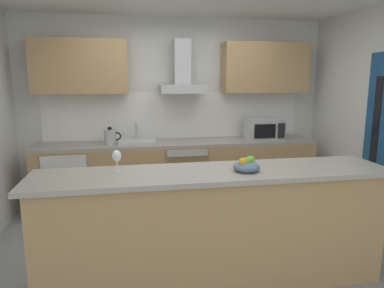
{
  "coord_description": "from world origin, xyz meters",
  "views": [
    {
      "loc": [
        -0.67,
        -3.24,
        1.76
      ],
      "look_at": [
        0.0,
        0.45,
        1.05
      ],
      "focal_mm": 32.59,
      "sensor_mm": 36.0,
      "label": 1
    }
  ],
  "objects_px": {
    "oven": "(184,173)",
    "refrigerator": "(69,181)",
    "microwave": "(264,129)",
    "kettle": "(110,137)",
    "wine_glass": "(117,157)",
    "range_hood": "(182,76)",
    "fruit_bowl": "(247,166)",
    "sink": "(137,141)"
  },
  "relations": [
    {
      "from": "microwave",
      "to": "kettle",
      "type": "xyz_separation_m",
      "value": [
        -2.14,
        -0.01,
        -0.04
      ]
    },
    {
      "from": "range_hood",
      "to": "wine_glass",
      "type": "xyz_separation_m",
      "value": [
        -0.85,
        -1.98,
        -0.65
      ]
    },
    {
      "from": "sink",
      "to": "range_hood",
      "type": "relative_size",
      "value": 0.69
    },
    {
      "from": "microwave",
      "to": "wine_glass",
      "type": "distance_m",
      "value": 2.71
    },
    {
      "from": "sink",
      "to": "fruit_bowl",
      "type": "relative_size",
      "value": 2.27
    },
    {
      "from": "kettle",
      "to": "wine_glass",
      "type": "relative_size",
      "value": 1.62
    },
    {
      "from": "refrigerator",
      "to": "fruit_bowl",
      "type": "bearing_deg",
      "value": -49.25
    },
    {
      "from": "wine_glass",
      "to": "fruit_bowl",
      "type": "height_order",
      "value": "wine_glass"
    },
    {
      "from": "refrigerator",
      "to": "microwave",
      "type": "height_order",
      "value": "microwave"
    },
    {
      "from": "oven",
      "to": "wine_glass",
      "type": "distance_m",
      "value": 2.15
    },
    {
      "from": "oven",
      "to": "microwave",
      "type": "height_order",
      "value": "microwave"
    },
    {
      "from": "refrigerator",
      "to": "wine_glass",
      "type": "height_order",
      "value": "wine_glass"
    },
    {
      "from": "refrigerator",
      "to": "kettle",
      "type": "xyz_separation_m",
      "value": [
        0.56,
        -0.03,
        0.58
      ]
    },
    {
      "from": "oven",
      "to": "fruit_bowl",
      "type": "distance_m",
      "value": 2.12
    },
    {
      "from": "kettle",
      "to": "range_hood",
      "type": "height_order",
      "value": "range_hood"
    },
    {
      "from": "oven",
      "to": "refrigerator",
      "type": "relative_size",
      "value": 0.94
    },
    {
      "from": "microwave",
      "to": "wine_glass",
      "type": "height_order",
      "value": "microwave"
    },
    {
      "from": "oven",
      "to": "kettle",
      "type": "bearing_deg",
      "value": -178.05
    },
    {
      "from": "kettle",
      "to": "microwave",
      "type": "bearing_deg",
      "value": 0.16
    },
    {
      "from": "microwave",
      "to": "kettle",
      "type": "bearing_deg",
      "value": -179.84
    },
    {
      "from": "fruit_bowl",
      "to": "kettle",
      "type": "bearing_deg",
      "value": 120.72
    },
    {
      "from": "oven",
      "to": "wine_glass",
      "type": "relative_size",
      "value": 4.5
    },
    {
      "from": "refrigerator",
      "to": "sink",
      "type": "distance_m",
      "value": 1.04
    },
    {
      "from": "range_hood",
      "to": "kettle",
      "type": "bearing_deg",
      "value": -170.63
    },
    {
      "from": "fruit_bowl",
      "to": "wine_glass",
      "type": "bearing_deg",
      "value": 170.54
    },
    {
      "from": "kettle",
      "to": "wine_glass",
      "type": "bearing_deg",
      "value": -85.54
    },
    {
      "from": "range_hood",
      "to": "wine_glass",
      "type": "height_order",
      "value": "range_hood"
    },
    {
      "from": "oven",
      "to": "refrigerator",
      "type": "xyz_separation_m",
      "value": [
        -1.55,
        -0.0,
        -0.03
      ]
    },
    {
      "from": "kettle",
      "to": "fruit_bowl",
      "type": "relative_size",
      "value": 1.31
    },
    {
      "from": "refrigerator",
      "to": "sink",
      "type": "xyz_separation_m",
      "value": [
        0.91,
        0.01,
        0.5
      ]
    },
    {
      "from": "refrigerator",
      "to": "sink",
      "type": "bearing_deg",
      "value": 0.87
    },
    {
      "from": "range_hood",
      "to": "fruit_bowl",
      "type": "height_order",
      "value": "range_hood"
    },
    {
      "from": "kettle",
      "to": "fruit_bowl",
      "type": "xyz_separation_m",
      "value": [
        1.19,
        -1.99,
        0.05
      ]
    },
    {
      "from": "oven",
      "to": "refrigerator",
      "type": "distance_m",
      "value": 1.55
    },
    {
      "from": "range_hood",
      "to": "fruit_bowl",
      "type": "relative_size",
      "value": 3.27
    },
    {
      "from": "kettle",
      "to": "wine_glass",
      "type": "xyz_separation_m",
      "value": [
        0.14,
        -1.82,
        0.13
      ]
    },
    {
      "from": "microwave",
      "to": "sink",
      "type": "bearing_deg",
      "value": 178.76
    },
    {
      "from": "sink",
      "to": "wine_glass",
      "type": "relative_size",
      "value": 2.81
    },
    {
      "from": "oven",
      "to": "sink",
      "type": "height_order",
      "value": "sink"
    },
    {
      "from": "kettle",
      "to": "wine_glass",
      "type": "height_order",
      "value": "wine_glass"
    },
    {
      "from": "range_hood",
      "to": "fruit_bowl",
      "type": "bearing_deg",
      "value": -84.8
    },
    {
      "from": "kettle",
      "to": "range_hood",
      "type": "bearing_deg",
      "value": 9.37
    }
  ]
}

